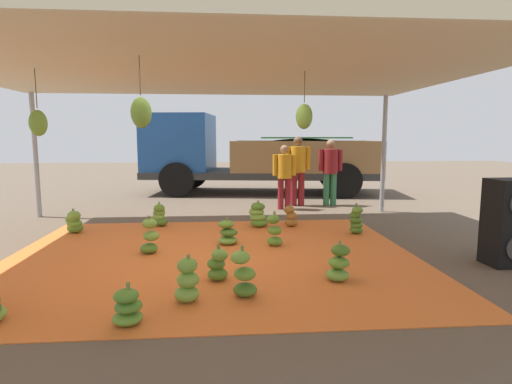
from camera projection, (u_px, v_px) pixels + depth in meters
The scene contains 21 objects.
ground_plane at pixel (216, 217), 8.90m from camera, with size 40.00×40.00×0.00m, color brown.
tarp_orange at pixel (213, 256), 5.94m from camera, with size 5.83×4.86×0.01m, color orange.
tent_canopy at pixel (209, 69), 5.51m from camera, with size 8.00×7.00×2.70m.
banana_bunch_0 at pixel (127, 308), 3.73m from camera, with size 0.38×0.39×0.41m.
banana_bunch_1 at pixel (150, 237), 6.04m from camera, with size 0.32×0.31×0.56m.
banana_bunch_2 at pixel (339, 264), 4.91m from camera, with size 0.33×0.33×0.47m.
banana_bunch_3 at pixel (274, 232), 6.46m from camera, with size 0.31×0.30×0.54m.
banana_bunch_4 at pixel (159, 216), 7.91m from camera, with size 0.36×0.36×0.47m.
banana_bunch_5 at pixel (74, 222), 7.33m from camera, with size 0.39×0.39×0.44m.
banana_bunch_6 at pixel (228, 233), 6.57m from camera, with size 0.43×0.43×0.44m.
banana_bunch_7 at pixel (258, 215), 7.85m from camera, with size 0.46×0.46×0.50m.
banana_bunch_8 at pixel (244, 276), 4.39m from camera, with size 0.33×0.32×0.55m.
banana_bunch_9 at pixel (187, 281), 4.26m from camera, with size 0.33×0.33×0.50m.
banana_bunch_11 at pixel (356, 221), 7.26m from camera, with size 0.33×0.33×0.54m.
banana_bunch_12 at pixel (218, 265), 4.92m from camera, with size 0.30×0.30×0.43m.
banana_bunch_14 at pixel (291, 217), 7.88m from camera, with size 0.33×0.31×0.44m.
cargo_truck_main at pixel (250, 154), 12.64m from camera, with size 7.22×3.20×2.40m.
worker_0 at pixel (330, 167), 10.29m from camera, with size 0.60×0.37×1.65m.
worker_1 at pixel (284, 172), 9.74m from camera, with size 0.56×0.34×1.52m.
worker_2 at pixel (298, 166), 10.23m from camera, with size 0.63×0.39×1.73m.
speaker_stack at pixel (509, 222), 5.47m from camera, with size 0.55×0.47×1.16m.
Camera 1 is at (0.16, -5.80, 1.70)m, focal length 28.90 mm.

